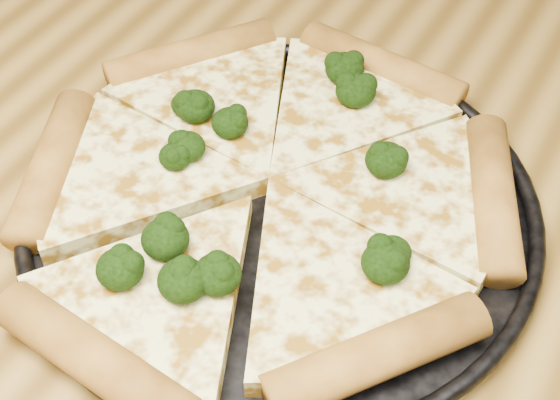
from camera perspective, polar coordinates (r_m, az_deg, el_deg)
The scene contains 3 objects.
pizza_pan at distance 0.53m, azimuth 0.00°, elevation -0.62°, with size 0.33×0.33×0.02m.
pizza at distance 0.53m, azimuth -0.98°, elevation 1.11°, with size 0.34×0.34×0.03m.
broccoli_florets at distance 0.51m, azimuth -1.59°, elevation 1.38°, with size 0.20×0.25×0.02m.
Camera 1 is at (0.15, -0.21, 1.15)m, focal length 53.06 mm.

